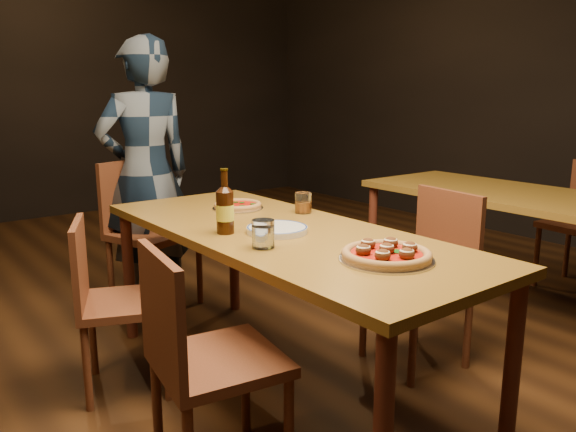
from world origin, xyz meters
TOP-DOWN VIEW (x-y plane):
  - ground at (0.00, 0.00)m, footprint 9.00×9.00m
  - table_main at (0.00, 0.00)m, footprint 0.80×2.00m
  - table_right at (1.70, -0.20)m, footprint 0.80×2.00m
  - chair_main_nw at (-0.54, -0.36)m, footprint 0.47×0.47m
  - chair_main_sw at (-0.56, 0.42)m, footprint 0.51×0.51m
  - chair_main_e at (0.67, -0.22)m, footprint 0.47×0.47m
  - chair_end at (-0.03, 1.29)m, footprint 0.58×0.58m
  - pizza_meatball at (0.02, -0.60)m, footprint 0.34×0.34m
  - pizza_margherita at (0.10, 0.50)m, footprint 0.26×0.26m
  - plate_stack at (-0.04, -0.03)m, footprint 0.26×0.26m
  - beer_bottle at (-0.23, 0.09)m, footprint 0.08×0.08m
  - water_glass at (-0.23, -0.19)m, footprint 0.09×0.09m
  - amber_glass at (0.30, 0.21)m, footprint 0.08×0.08m
  - diner at (-0.01, 1.42)m, footprint 0.63×0.43m

SIDE VIEW (x-z plane):
  - ground at x=0.00m, z-range 0.00..0.00m
  - chair_main_sw at x=-0.56m, z-range 0.00..0.84m
  - chair_main_nw at x=-0.54m, z-range 0.00..0.89m
  - chair_main_e at x=0.67m, z-range 0.00..0.91m
  - chair_end at x=-0.03m, z-range 0.00..0.97m
  - table_main at x=0.00m, z-range 0.30..1.05m
  - table_right at x=1.70m, z-range 0.30..1.05m
  - plate_stack at x=-0.04m, z-range 0.75..0.78m
  - pizza_margherita at x=0.10m, z-range 0.75..0.78m
  - pizza_meatball at x=0.02m, z-range 0.74..0.81m
  - amber_glass at x=0.30m, z-range 0.75..0.85m
  - water_glass at x=-0.23m, z-range 0.75..0.86m
  - diner at x=-0.01m, z-range 0.00..1.68m
  - beer_bottle at x=-0.23m, z-range 0.71..0.98m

